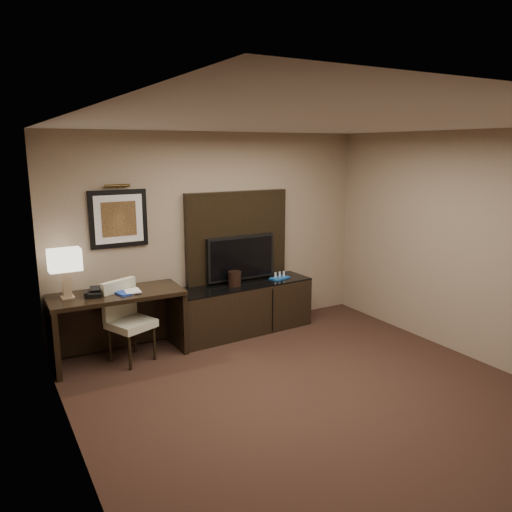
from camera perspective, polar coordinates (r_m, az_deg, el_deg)
floor at (r=5.18m, az=7.97°, el=-16.64°), size 4.50×5.00×0.01m
ceiling at (r=4.55m, az=9.01°, el=14.75°), size 4.50×5.00×0.01m
wall_back at (r=6.78m, az=-4.67°, el=2.53°), size 4.50×0.01×2.70m
wall_left at (r=3.78m, az=-19.65°, el=-6.03°), size 0.01×5.00×2.70m
wall_right at (r=6.30m, az=24.78°, el=0.69°), size 0.01×5.00×2.70m
desk at (r=6.23m, az=-15.43°, el=-7.71°), size 1.56×0.71×0.82m
credenza at (r=6.87m, az=-1.65°, el=-5.97°), size 2.02×0.65×0.69m
tv_wall_panel at (r=6.87m, az=-2.18°, el=2.02°), size 1.50×0.12×1.30m
tv at (r=6.84m, az=-1.78°, el=-0.18°), size 1.00×0.08×0.60m
artwork at (r=6.28m, az=-15.45°, el=4.12°), size 0.70×0.04×0.70m
picture_light at (r=6.21m, az=-15.57°, el=7.74°), size 0.04×0.04×0.30m
desk_chair at (r=6.10m, az=-14.08°, el=-7.45°), size 0.62×0.66×0.95m
table_lamp at (r=6.00m, az=-20.91°, el=-1.97°), size 0.38×0.29×0.56m
desk_phone at (r=6.01m, az=-18.10°, el=-4.01°), size 0.22×0.21×0.09m
blue_folder at (r=6.10m, az=-14.72°, el=-3.93°), size 0.32×0.38×0.02m
book at (r=6.03m, az=-14.85°, el=-3.04°), size 0.18×0.04×0.24m
ice_bucket at (r=6.66m, az=-2.46°, el=-2.59°), size 0.21×0.21×0.20m
minibar_tray at (r=7.03m, az=2.72°, el=-2.20°), size 0.31×0.24×0.10m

